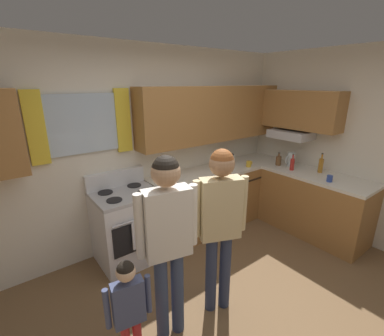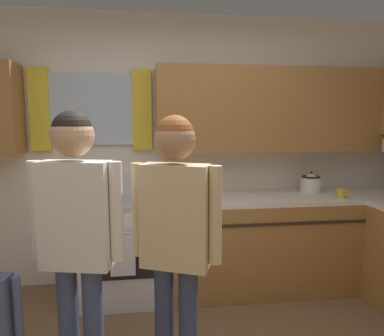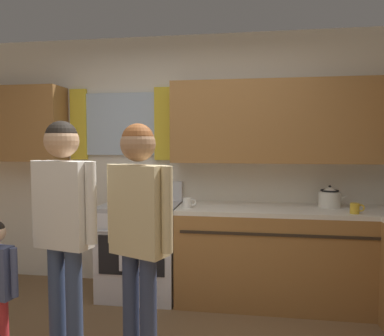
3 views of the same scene
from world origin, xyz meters
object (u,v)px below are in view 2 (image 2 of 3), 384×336
at_px(stovetop_kettle, 311,183).
at_px(stove_oven, 126,246).
at_px(mug_ceramic_white, 181,196).
at_px(adult_holding_child, 77,226).
at_px(mug_mustard_yellow, 341,194).
at_px(adult_in_plaid, 176,227).

bearing_deg(stovetop_kettle, stove_oven, -176.89).
xyz_separation_m(stove_oven, stovetop_kettle, (1.80, 0.10, 0.53)).
relative_size(stove_oven, mug_ceramic_white, 8.76).
bearing_deg(adult_holding_child, mug_mustard_yellow, 25.52).
relative_size(mug_mustard_yellow, stovetop_kettle, 0.44).
bearing_deg(stovetop_kettle, mug_mustard_yellow, -64.55).
height_order(stovetop_kettle, adult_holding_child, adult_holding_child).
relative_size(mug_ceramic_white, adult_holding_child, 0.08).
distance_m(mug_mustard_yellow, adult_holding_child, 2.34).
distance_m(adult_holding_child, adult_in_plaid, 0.53).
distance_m(mug_mustard_yellow, adult_in_plaid, 1.90).
distance_m(mug_ceramic_white, adult_in_plaid, 1.12).
bearing_deg(stove_oven, adult_in_plaid, -74.02).
height_order(stovetop_kettle, adult_in_plaid, adult_in_plaid).
xyz_separation_m(mug_ceramic_white, mug_mustard_yellow, (1.45, -0.06, -0.00)).
relative_size(stovetop_kettle, adult_holding_child, 0.17).
bearing_deg(adult_in_plaid, adult_holding_child, 175.73).
xyz_separation_m(stove_oven, mug_ceramic_white, (0.49, -0.14, 0.48)).
relative_size(mug_ceramic_white, mug_mustard_yellow, 1.04).
bearing_deg(mug_mustard_yellow, stovetop_kettle, 115.45).
bearing_deg(stove_oven, stovetop_kettle, 3.11).
xyz_separation_m(stove_oven, adult_in_plaid, (0.36, -1.25, 0.55)).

